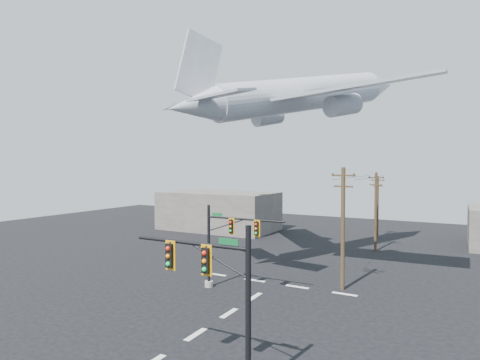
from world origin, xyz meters
The scene contains 10 objects.
ground centered at (0.00, 0.00, 0.00)m, with size 120.00×120.00×0.00m, color black.
lane_markings centered at (0.00, 5.33, 0.01)m, with size 14.00×21.20×0.01m.
signal_mast_near centered at (4.33, -4.09, 4.04)m, with size 6.73×0.83×7.58m.
signal_mast_far centered at (-3.04, 8.38, 3.75)m, with size 7.21×0.76×6.94m.
utility_pole_a centered at (5.54, 13.06, 5.28)m, with size 2.02×0.41×10.10m.
utility_pole_b centered at (5.17, 29.99, 4.94)m, with size 1.88×0.61×9.44m.
utility_pole_c centered at (3.77, 39.49, 4.59)m, with size 1.80×0.30×8.76m.
power_lines centered at (5.03, 26.30, 8.83)m, with size 3.49×26.43×0.66m.
airliner centered at (-0.16, 19.10, 17.35)m, with size 26.62×29.12×8.65m.
building_left centered at (-20.00, 35.00, 3.00)m, with size 18.00×10.00×6.00m, color slate.
Camera 1 is at (13.81, -19.67, 10.20)m, focal length 30.00 mm.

